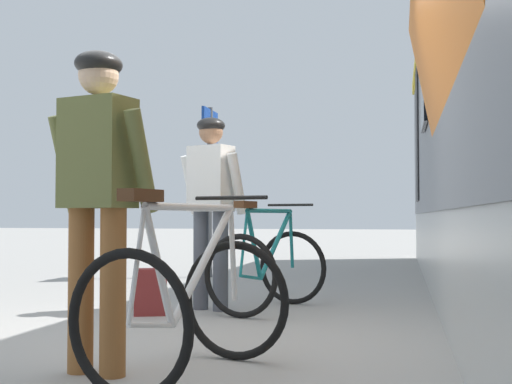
% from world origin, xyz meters
% --- Properties ---
extents(ground_plane, '(80.00, 80.00, 0.00)m').
position_xyz_m(ground_plane, '(0.00, 0.00, 0.00)').
color(ground_plane, '#A09E99').
extents(cyclist_near_in_olive, '(0.65, 0.40, 1.76)m').
position_xyz_m(cyclist_near_in_olive, '(-0.38, -0.87, 1.05)').
color(cyclist_near_in_olive, '#935B2D').
rests_on(cyclist_near_in_olive, ground).
extents(cyclist_far_in_white, '(0.66, 0.45, 1.76)m').
position_xyz_m(cyclist_far_in_white, '(-0.46, 1.65, 1.05)').
color(cyclist_far_in_white, '#4C515B').
rests_on(cyclist_far_in_white, ground).
extents(bicycle_near_white, '(0.96, 1.22, 0.99)m').
position_xyz_m(bicycle_near_white, '(0.13, -0.87, 0.40)').
color(bicycle_near_white, black).
rests_on(bicycle_near_white, ground).
extents(bicycle_far_teal, '(0.98, 1.23, 0.99)m').
position_xyz_m(bicycle_far_teal, '(0.05, 1.72, 0.40)').
color(bicycle_far_teal, black).
rests_on(bicycle_far_teal, ground).
extents(backpack_on_platform, '(0.33, 0.27, 0.40)m').
position_xyz_m(backpack_on_platform, '(-0.89, 1.25, 0.20)').
color(backpack_on_platform, maroon).
rests_on(backpack_on_platform, ground).
extents(platform_sign_post, '(0.08, 0.70, 2.40)m').
position_xyz_m(platform_sign_post, '(-1.40, 4.88, 1.62)').
color(platform_sign_post, '#595B60').
rests_on(platform_sign_post, ground).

